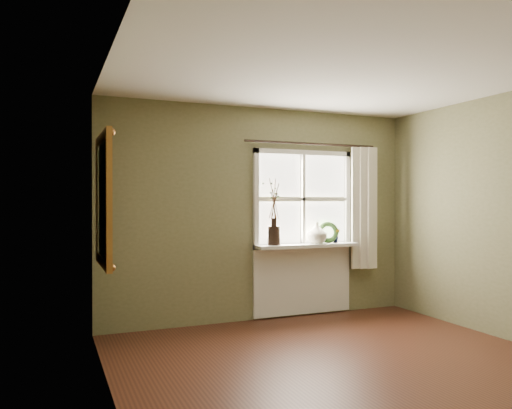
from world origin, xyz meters
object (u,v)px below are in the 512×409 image
Objects in this scene: dark_jug at (274,236)px; wreath at (328,235)px; cream_vase at (317,233)px; gilt_mirror at (103,200)px.

dark_jug is 0.78m from wreath.
dark_jug is 0.84× the size of wreath.
cream_vase is 2.76m from gilt_mirror.
wreath is at bearing 2.94° from dark_jug.
cream_vase reaches higher than wreath.
gilt_mirror reaches higher than cream_vase.
gilt_mirror reaches higher than dark_jug.
cream_vase is 0.21× the size of gilt_mirror.
wreath reaches higher than dark_jug.
gilt_mirror reaches higher than wreath.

